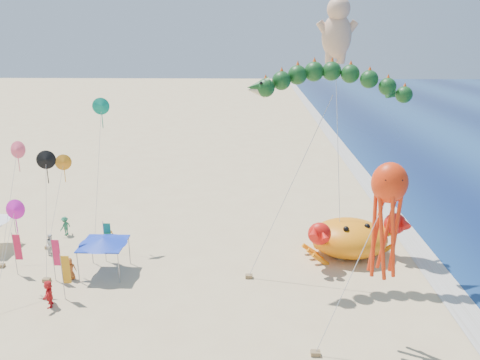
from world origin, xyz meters
The scene contains 10 objects.
ground centered at (0.00, 0.00, 0.00)m, with size 320.00×320.00×0.00m, color #D1B784.
foam_strip centered at (12.00, 0.00, 0.01)m, with size 320.00×320.00×0.00m, color silver.
crab_inflatable centered at (6.27, 3.67, 1.53)m, with size 7.93×6.48×3.47m.
dragon_kite centered at (3.90, 1.54, 13.00)m, with size 10.99×3.72×14.20m.
cherub_kite centered at (5.02, 7.26, 16.72)m, with size 2.22×5.44×19.04m.
octopus_kite centered at (5.74, -6.87, 7.64)m, with size 4.57×2.41×10.21m.
canopy_blue centered at (-11.53, 0.35, 2.44)m, with size 3.34×3.34×2.71m.
feather_flags centered at (-14.14, -0.54, 2.01)m, with size 6.21×5.39×3.20m.
beachgoers centered at (-14.67, 1.54, 0.85)m, with size 5.31×12.27×1.85m.
small_kites centered at (-15.89, 3.07, 6.98)m, with size 7.33×12.32×11.71m.
Camera 1 is at (-0.97, -29.27, 16.15)m, focal length 35.00 mm.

